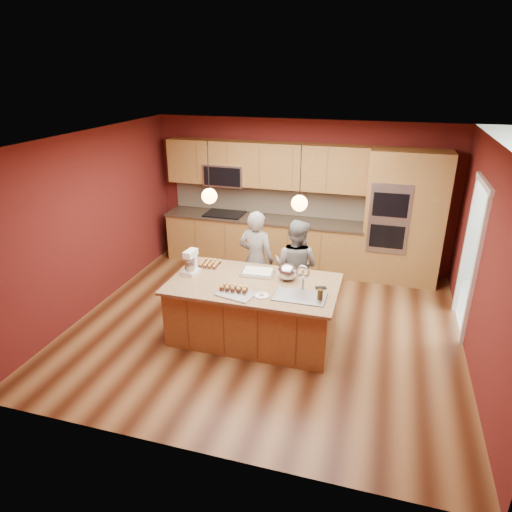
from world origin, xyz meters
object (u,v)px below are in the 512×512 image
(mixing_bowl, at_px, (287,272))
(person_right, at_px, (296,267))
(person_left, at_px, (256,260))
(stand_mixer, at_px, (191,264))
(island, at_px, (254,309))

(mixing_bowl, bearing_deg, person_right, 91.14)
(person_left, bearing_deg, stand_mixer, 56.78)
(person_left, relative_size, stand_mixer, 4.56)
(island, xyz_separation_m, stand_mixer, (-0.95, 0.06, 0.56))
(person_left, xyz_separation_m, mixing_bowl, (0.64, -0.66, 0.17))
(island, relative_size, stand_mixer, 6.62)
(person_left, xyz_separation_m, stand_mixer, (-0.71, -0.84, 0.20))
(person_left, xyz_separation_m, person_right, (0.62, 0.00, -0.04))
(person_left, bearing_deg, island, 111.89)
(island, relative_size, person_right, 1.53)
(person_right, height_order, mixing_bowl, person_right)
(person_right, distance_m, stand_mixer, 1.59)
(person_left, height_order, mixing_bowl, person_left)
(stand_mixer, xyz_separation_m, mixing_bowl, (1.35, 0.18, -0.04))
(stand_mixer, distance_m, mixing_bowl, 1.36)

